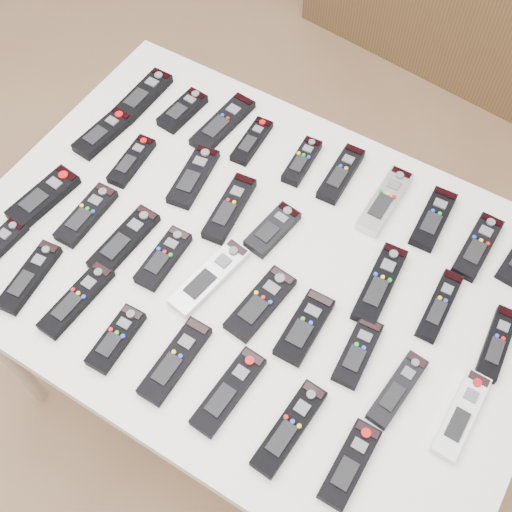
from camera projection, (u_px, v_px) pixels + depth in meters
The scene contains 36 objects.
ground at pixel (225, 386), 2.05m from camera, with size 4.00×4.00×0.00m, color #906249.
table at pixel (256, 274), 1.43m from camera, with size 1.25×0.88×0.78m.
remote_0 at pixel (143, 96), 1.62m from camera, with size 0.06×0.18×0.02m, color black.
remote_1 at pixel (183, 110), 1.59m from camera, with size 0.05×0.14×0.02m, color black.
remote_2 at pixel (223, 123), 1.57m from camera, with size 0.06×0.20×0.02m, color black.
remote_3 at pixel (252, 141), 1.54m from camera, with size 0.04×0.14×0.02m, color black.
remote_4 at pixel (302, 161), 1.51m from camera, with size 0.04×0.14×0.02m, color black.
remote_5 at pixel (341, 174), 1.49m from camera, with size 0.05×0.17×0.02m, color black.
remote_6 at pixel (385, 201), 1.45m from camera, with size 0.05×0.19×0.02m, color #B7B7BC.
remote_7 at pixel (433, 219), 1.42m from camera, with size 0.05×0.16×0.02m, color black.
remote_8 at pixel (478, 247), 1.39m from camera, with size 0.05×0.17×0.02m, color black.
remote_10 at pixel (103, 133), 1.55m from camera, with size 0.06×0.16×0.02m, color black.
remote_11 at pixel (132, 161), 1.51m from camera, with size 0.04×0.15×0.02m, color black.
remote_12 at pixel (193, 177), 1.49m from camera, with size 0.06×0.17×0.02m, color black.
remote_13 at pixel (230, 208), 1.44m from camera, with size 0.05×0.18×0.02m, color black.
remote_14 at pixel (273, 230), 1.41m from camera, with size 0.05×0.14×0.02m, color black.
remote_15 at pixel (380, 284), 1.34m from camera, with size 0.05×0.19×0.02m, color black.
remote_16 at pixel (439, 306), 1.31m from camera, with size 0.04×0.17×0.02m, color black.
remote_17 at pixel (497, 343), 1.27m from camera, with size 0.04×0.16×0.02m, color black.
remote_18 at pixel (44, 197), 1.45m from camera, with size 0.06×0.17×0.02m, color black.
remote_19 at pixel (86, 215), 1.43m from camera, with size 0.05×0.17×0.02m, color black.
remote_20 at pixel (124, 241), 1.39m from camera, with size 0.06×0.18×0.02m, color black.
remote_21 at pixel (163, 258), 1.37m from camera, with size 0.05×0.15×0.02m, color black.
remote_22 at pixel (210, 277), 1.35m from camera, with size 0.05×0.20×0.02m, color #B7B7BC.
remote_23 at pixel (261, 303), 1.31m from camera, with size 0.06×0.17×0.02m, color black.
remote_24 at pixel (304, 327), 1.29m from camera, with size 0.06×0.16×0.02m, color black.
remote_25 at pixel (358, 352), 1.26m from camera, with size 0.05×0.15×0.02m, color black.
remote_26 at pixel (397, 389), 1.22m from camera, with size 0.04×0.16×0.02m, color black.
remote_27 at pixel (461, 415), 1.19m from camera, with size 0.05×0.18×0.02m, color silver.
remote_29 at pixel (30, 277), 1.35m from camera, with size 0.05×0.17×0.02m, color black.
remote_30 at pixel (77, 299), 1.32m from camera, with size 0.05×0.18×0.02m, color black.
remote_31 at pixel (116, 339), 1.27m from camera, with size 0.05×0.14×0.02m, color black.
remote_32 at pixel (175, 361), 1.25m from camera, with size 0.05×0.18×0.02m, color black.
remote_33 at pixel (229, 391), 1.22m from camera, with size 0.05×0.18×0.02m, color black.
remote_34 at pixel (289, 428), 1.18m from camera, with size 0.05×0.19×0.02m, color black.
remote_35 at pixel (350, 464), 1.15m from camera, with size 0.05×0.16×0.02m, color black.
Camera 1 is at (0.46, -0.55, 1.96)m, focal length 45.00 mm.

